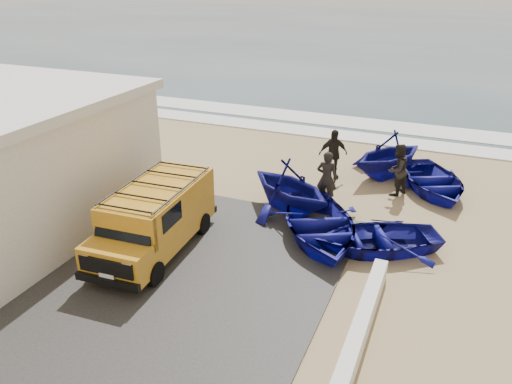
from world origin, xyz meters
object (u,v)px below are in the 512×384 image
(boat_near_right, at_px, (376,238))
(boat_mid_right, at_px, (433,181))
(parapet, at_px, (358,337))
(fisherman_back, at_px, (333,154))
(boat_far_left, at_px, (389,154))
(fisherman_middle, at_px, (397,170))
(fisherman_front, at_px, (327,178))
(boat_mid_left, at_px, (290,186))
(boat_near_left, at_px, (319,225))
(van, at_px, (155,216))

(boat_near_right, bearing_deg, boat_mid_right, 139.18)
(parapet, height_order, fisherman_back, fisherman_back)
(boat_far_left, distance_m, fisherman_middle, 1.76)
(fisherman_front, bearing_deg, boat_mid_left, 43.09)
(boat_far_left, xyz_separation_m, fisherman_middle, (0.57, -1.66, 0.03))
(boat_far_left, bearing_deg, boat_mid_left, -87.53)
(boat_near_left, relative_size, boat_near_right, 1.18)
(boat_near_left, xyz_separation_m, boat_mid_right, (2.98, 5.14, -0.04))
(van, bearing_deg, boat_near_right, 19.32)
(boat_near_right, bearing_deg, fisherman_back, -179.66)
(fisherman_middle, bearing_deg, boat_mid_right, 150.78)
(boat_mid_left, bearing_deg, parapet, -119.62)
(parapet, xyz_separation_m, boat_mid_left, (-3.66, 5.90, 0.66))
(boat_near_right, relative_size, fisherman_front, 1.90)
(fisherman_front, bearing_deg, van, 50.67)
(fisherman_middle, xyz_separation_m, fisherman_back, (-2.61, 0.67, 0.03))
(boat_near_right, relative_size, boat_far_left, 1.06)
(boat_mid_right, xyz_separation_m, boat_far_left, (-1.83, 0.86, 0.52))
(boat_near_left, relative_size, boat_mid_left, 1.27)
(boat_far_left, bearing_deg, van, -90.05)
(parapet, bearing_deg, boat_near_right, 95.06)
(parapet, distance_m, boat_near_left, 4.95)
(boat_near_right, bearing_deg, boat_far_left, 158.31)
(parapet, xyz_separation_m, boat_near_left, (-2.17, 4.44, 0.19))
(boat_near_right, xyz_separation_m, boat_mid_right, (1.20, 5.15, 0.03))
(parapet, distance_m, van, 6.81)
(boat_near_left, distance_m, boat_mid_right, 5.94)
(boat_near_left, height_order, boat_mid_right, boat_near_left)
(boat_near_left, relative_size, boat_far_left, 1.25)
(boat_mid_right, bearing_deg, boat_near_left, -145.88)
(boat_mid_left, bearing_deg, boat_near_right, -85.65)
(parapet, height_order, boat_mid_right, boat_mid_right)
(fisherman_middle, distance_m, fisherman_back, 2.69)
(boat_near_right, relative_size, fisherman_middle, 1.94)
(boat_far_left, relative_size, fisherman_back, 1.79)
(boat_near_left, height_order, fisherman_front, fisherman_front)
(boat_near_left, bearing_deg, fisherman_middle, 41.15)
(boat_near_right, relative_size, boat_mid_left, 1.07)
(boat_near_right, bearing_deg, parapet, -22.61)
(fisherman_middle, bearing_deg, boat_mid_left, -19.56)
(boat_far_left, bearing_deg, boat_near_left, -68.25)
(van, distance_m, fisherman_middle, 9.13)
(van, distance_m, boat_mid_left, 4.88)
(parapet, distance_m, boat_near_right, 4.45)
(parapet, relative_size, fisherman_front, 2.98)
(fisherman_front, bearing_deg, fisherman_back, -82.14)
(van, xyz_separation_m, boat_far_left, (5.46, 8.52, -0.16))
(parapet, height_order, fisherman_middle, fisherman_middle)
(boat_near_right, xyz_separation_m, fisherman_middle, (-0.06, 4.35, 0.59))
(fisherman_back, bearing_deg, boat_far_left, -6.03)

